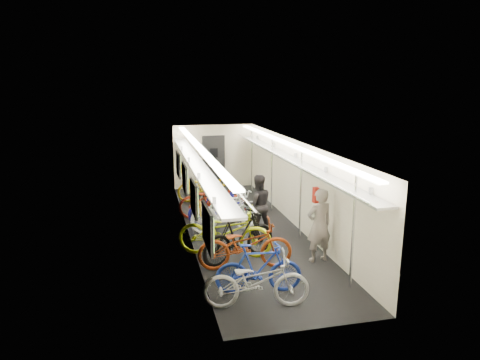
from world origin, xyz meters
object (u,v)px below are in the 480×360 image
bicycle_1 (259,268)px  passenger_near (319,225)px  passenger_mid (258,205)px  backpack (318,195)px  bicycle_0 (256,281)px

bicycle_1 → passenger_near: (1.71, 1.17, 0.34)m
passenger_mid → bicycle_1: bearing=74.7°
passenger_mid → backpack: (1.23, -1.07, 0.47)m
bicycle_0 → backpack: backpack is taller
bicycle_1 → passenger_near: bearing=-48.3°
bicycle_0 → passenger_near: passenger_near is taller
passenger_near → backpack: 1.09m
bicycle_0 → backpack: (2.24, 2.60, 0.78)m
bicycle_0 → bicycle_1: bicycle_1 is taller
bicycle_0 → passenger_mid: (1.01, 3.67, 0.31)m
bicycle_1 → passenger_mid: size_ratio=1.03×
bicycle_1 → backpack: (2.06, 2.10, 0.78)m
passenger_near → passenger_mid: bearing=-75.4°
passenger_near → backpack: (0.36, 0.93, 0.44)m
bicycle_1 → passenger_near: 2.10m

